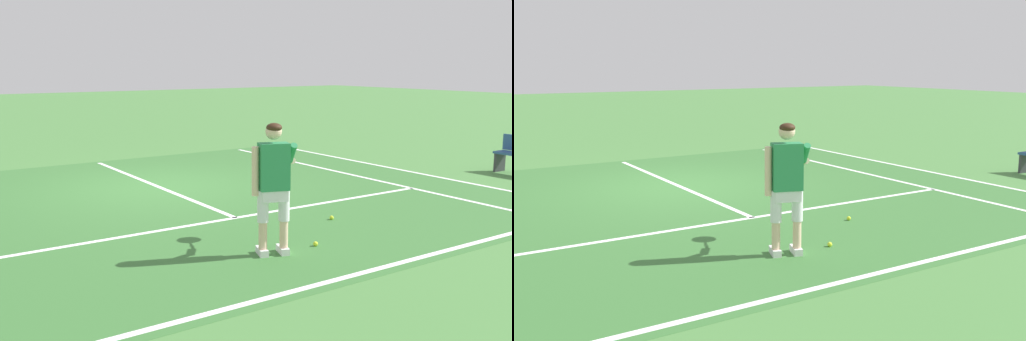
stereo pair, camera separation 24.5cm
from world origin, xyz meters
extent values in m
plane|color=#477F3D|center=(0.00, 0.00, 0.00)|extent=(80.00, 80.00, 0.00)
cube|color=#387033|center=(0.00, -1.25, 0.00)|extent=(10.98, 9.79, 0.00)
cube|color=white|center=(0.00, -5.95, 0.00)|extent=(10.98, 0.10, 0.01)
cube|color=white|center=(0.00, -2.96, 0.00)|extent=(8.23, 0.10, 0.01)
cube|color=white|center=(0.00, 0.24, 0.00)|extent=(0.10, 6.40, 0.01)
cube|color=white|center=(4.12, -1.25, 0.00)|extent=(0.10, 9.39, 0.01)
cube|color=white|center=(5.49, -1.25, 0.00)|extent=(0.10, 9.39, 0.01)
cube|color=white|center=(-0.70, -4.72, 0.04)|extent=(0.20, 0.30, 0.09)
cube|color=white|center=(-0.43, -4.81, 0.04)|extent=(0.20, 0.30, 0.09)
cylinder|color=beige|center=(-0.71, -4.76, 0.27)|extent=(0.11, 0.11, 0.36)
cylinder|color=silver|center=(-0.71, -4.76, 0.66)|extent=(0.14, 0.14, 0.41)
cylinder|color=beige|center=(-0.45, -4.85, 0.27)|extent=(0.11, 0.11, 0.36)
cylinder|color=silver|center=(-0.45, -4.85, 0.66)|extent=(0.14, 0.14, 0.41)
cube|color=silver|center=(-0.58, -4.80, 0.82)|extent=(0.39, 0.30, 0.20)
cube|color=#28844C|center=(-0.58, -4.80, 1.16)|extent=(0.43, 0.33, 0.60)
cylinder|color=beige|center=(-0.80, -4.72, 1.11)|extent=(0.09, 0.09, 0.62)
cylinder|color=#28844C|center=(-0.30, -4.81, 1.31)|extent=(0.17, 0.28, 0.29)
cylinder|color=beige|center=(-0.19, -4.62, 1.17)|extent=(0.17, 0.30, 0.14)
sphere|color=beige|center=(-0.57, -4.80, 1.60)|extent=(0.21, 0.21, 0.21)
ellipsoid|color=#382314|center=(-0.58, -4.81, 1.66)|extent=(0.25, 0.25, 0.12)
cylinder|color=#232326|center=(-0.10, -4.42, 1.14)|extent=(0.10, 0.20, 0.03)
cylinder|color=yellow|center=(-0.05, -4.28, 1.14)|extent=(0.06, 0.10, 0.02)
torus|color=yellow|center=(0.01, -4.11, 1.14)|extent=(0.12, 0.29, 0.30)
cylinder|color=silver|center=(0.01, -4.11, 1.14)|extent=(0.09, 0.24, 0.25)
sphere|color=#CCE02D|center=(1.21, -3.90, 0.03)|extent=(0.07, 0.07, 0.07)
sphere|color=#CCE02D|center=(0.11, -4.82, 0.03)|extent=(0.07, 0.07, 0.07)
cube|color=#38383D|center=(7.23, -2.78, 0.21)|extent=(0.36, 0.06, 0.42)
camera|label=1|loc=(-4.87, -10.79, 2.44)|focal=41.69mm
camera|label=2|loc=(-4.67, -10.93, 2.44)|focal=41.69mm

